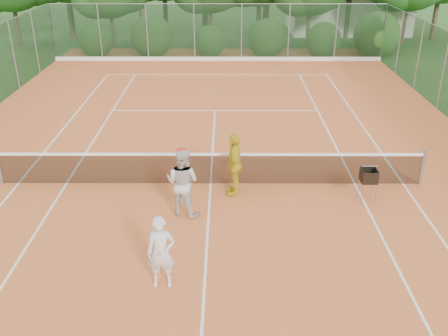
# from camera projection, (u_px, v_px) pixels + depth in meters

# --- Properties ---
(ground) EXTENTS (120.00, 120.00, 0.00)m
(ground) POSITION_uv_depth(u_px,v_px,m) (211.00, 185.00, 14.19)
(ground) COLOR #244C1B
(ground) RESTS_ON ground
(clay_court) EXTENTS (18.00, 36.00, 0.02)m
(clay_court) POSITION_uv_depth(u_px,v_px,m) (211.00, 184.00, 14.18)
(clay_court) COLOR orange
(clay_court) RESTS_ON ground
(club_building) EXTENTS (8.00, 5.00, 3.00)m
(club_building) POSITION_uv_depth(u_px,v_px,m) (347.00, 9.00, 35.17)
(club_building) COLOR beige
(club_building) RESTS_ON ground
(tennis_net) EXTENTS (11.97, 0.10, 1.10)m
(tennis_net) POSITION_uv_depth(u_px,v_px,m) (210.00, 168.00, 13.96)
(tennis_net) COLOR gray
(tennis_net) RESTS_ON clay_court
(player_white) EXTENTS (0.59, 0.40, 1.56)m
(player_white) POSITION_uv_depth(u_px,v_px,m) (161.00, 253.00, 9.83)
(player_white) COLOR silver
(player_white) RESTS_ON clay_court
(player_center_grp) EXTENTS (1.06, 0.95, 1.82)m
(player_center_grp) POSITION_uv_depth(u_px,v_px,m) (182.00, 182.00, 12.32)
(player_center_grp) COLOR beige
(player_center_grp) RESTS_ON clay_court
(player_yellow) EXTENTS (0.47, 1.04, 1.75)m
(player_yellow) POSITION_uv_depth(u_px,v_px,m) (234.00, 165.00, 13.30)
(player_yellow) COLOR gold
(player_yellow) RESTS_ON clay_court
(ball_hopper) EXTENTS (0.40, 0.40, 0.91)m
(ball_hopper) POSITION_uv_depth(u_px,v_px,m) (369.00, 176.00, 13.00)
(ball_hopper) COLOR gray
(ball_hopper) RESTS_ON clay_court
(stray_ball_a) EXTENTS (0.07, 0.07, 0.07)m
(stray_ball_a) POSITION_uv_depth(u_px,v_px,m) (211.00, 89.00, 22.51)
(stray_ball_a) COLOR #B8D531
(stray_ball_a) RESTS_ON clay_court
(stray_ball_b) EXTENTS (0.07, 0.07, 0.07)m
(stray_ball_b) POSITION_uv_depth(u_px,v_px,m) (277.00, 72.00, 25.33)
(stray_ball_b) COLOR gold
(stray_ball_b) RESTS_ON clay_court
(stray_ball_c) EXTENTS (0.07, 0.07, 0.07)m
(stray_ball_c) POSITION_uv_depth(u_px,v_px,m) (258.00, 73.00, 25.16)
(stray_ball_c) COLOR yellow
(stray_ball_c) RESTS_ON clay_court
(court_markings) EXTENTS (11.03, 23.83, 0.01)m
(court_markings) POSITION_uv_depth(u_px,v_px,m) (211.00, 184.00, 14.18)
(court_markings) COLOR white
(court_markings) RESTS_ON clay_court
(fence_back) EXTENTS (18.07, 0.07, 3.00)m
(fence_back) POSITION_uv_depth(u_px,v_px,m) (218.00, 33.00, 27.07)
(fence_back) COLOR #19381E
(fence_back) RESTS_ON clay_court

